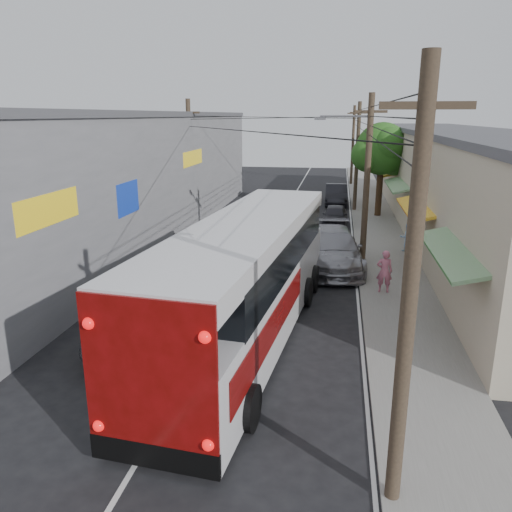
{
  "coord_description": "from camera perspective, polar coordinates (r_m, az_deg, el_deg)",
  "views": [
    {
      "loc": [
        3.94,
        -10.17,
        7.06
      ],
      "look_at": [
        1.06,
        7.21,
        2.07
      ],
      "focal_mm": 35.0,
      "sensor_mm": 36.0,
      "label": 1
    }
  ],
  "objects": [
    {
      "name": "building_left",
      "position": [
        30.97,
        -14.52,
        9.02
      ],
      "size": [
        7.2,
        36.0,
        7.25
      ],
      "color": "gray",
      "rests_on": "ground"
    },
    {
      "name": "coach_bus",
      "position": [
        15.93,
        -0.95,
        -2.58
      ],
      "size": [
        4.18,
        13.8,
        3.92
      ],
      "rotation": [
        0.0,
        0.0,
        -0.1
      ],
      "color": "silver",
      "rests_on": "ground"
    },
    {
      "name": "ground",
      "position": [
        12.99,
        -10.35,
        -17.39
      ],
      "size": [
        120.0,
        120.0,
        0.0
      ],
      "primitive_type": "plane",
      "color": "black",
      "rests_on": "ground"
    },
    {
      "name": "parked_suv",
      "position": [
        23.97,
        8.75,
        0.81
      ],
      "size": [
        3.24,
        6.61,
        1.85
      ],
      "primitive_type": "imported",
      "rotation": [
        0.0,
        0.0,
        0.1
      ],
      "color": "#93929A",
      "rests_on": "ground"
    },
    {
      "name": "parked_car_far",
      "position": [
        41.33,
        9.17,
        6.94
      ],
      "size": [
        1.78,
        4.97,
        1.63
      ],
      "primitive_type": "imported",
      "rotation": [
        0.0,
        0.0,
        0.01
      ],
      "color": "black",
      "rests_on": "ground"
    },
    {
      "name": "parked_car_mid",
      "position": [
        33.33,
        9.01,
        4.59
      ],
      "size": [
        1.73,
        4.02,
        1.35
      ],
      "primitive_type": "imported",
      "rotation": [
        0.0,
        0.0,
        -0.03
      ],
      "color": "#2B2A30",
      "rests_on": "ground"
    },
    {
      "name": "jeepney",
      "position": [
        16.55,
        -12.61,
        -6.85
      ],
      "size": [
        3.14,
        5.9,
        1.58
      ],
      "primitive_type": "imported",
      "rotation": [
        0.0,
        0.0,
        0.09
      ],
      "color": "#ADACB3",
      "rests_on": "ground"
    },
    {
      "name": "street_tree",
      "position": [
        36.38,
        14.3,
        11.59
      ],
      "size": [
        4.4,
        4.0,
        6.6
      ],
      "color": "#3F2B19",
      "rests_on": "ground"
    },
    {
      "name": "sidewalk",
      "position": [
        31.07,
        13.89,
        2.34
      ],
      "size": [
        3.0,
        80.0,
        0.12
      ],
      "primitive_type": "cube",
      "color": "slate",
      "rests_on": "ground"
    },
    {
      "name": "building_right",
      "position": [
        33.16,
        21.82,
        7.94
      ],
      "size": [
        7.09,
        40.0,
        6.25
      ],
      "color": "#B0A68C",
      "rests_on": "ground"
    },
    {
      "name": "pedestrian_near",
      "position": [
        20.74,
        14.47,
        -1.7
      ],
      "size": [
        0.64,
        0.43,
        1.75
      ],
      "primitive_type": "imported",
      "rotation": [
        0.0,
        0.0,
        3.12
      ],
      "color": "#C86A85",
      "rests_on": "sidewalk"
    },
    {
      "name": "pedestrian_far",
      "position": [
        27.4,
        16.83,
        2.05
      ],
      "size": [
        0.79,
        0.65,
        1.47
      ],
      "primitive_type": "imported",
      "rotation": [
        0.0,
        0.0,
        3.29
      ],
      "color": "#99BBDF",
      "rests_on": "sidewalk"
    },
    {
      "name": "utility_poles",
      "position": [
        30.64,
        7.96,
        10.19
      ],
      "size": [
        11.8,
        45.28,
        8.0
      ],
      "color": "#473828",
      "rests_on": "ground"
    }
  ]
}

